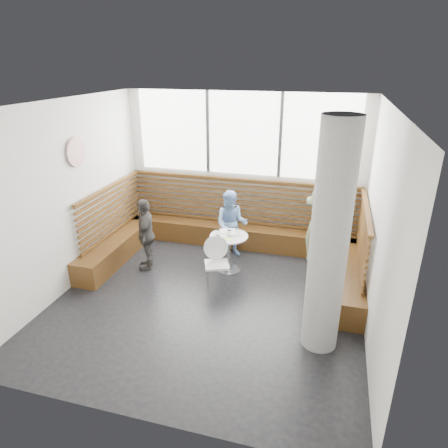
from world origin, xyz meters
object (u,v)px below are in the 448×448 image
(cafe_chair, at_px, (218,258))
(child_back, at_px, (231,224))
(concrete_column, at_px, (329,242))
(cafe_table, at_px, (229,246))
(adult_man, at_px, (322,238))
(child_left, at_px, (146,234))

(cafe_chair, distance_m, child_back, 1.23)
(concrete_column, relative_size, cafe_chair, 3.55)
(cafe_chair, xyz_separation_m, child_back, (-0.07, 1.22, 0.16))
(concrete_column, height_order, cafe_table, concrete_column)
(adult_man, height_order, child_left, adult_man)
(cafe_table, distance_m, adult_man, 1.72)
(concrete_column, relative_size, adult_man, 1.77)
(child_left, bearing_deg, cafe_table, 81.92)
(cafe_table, bearing_deg, child_back, 100.56)
(concrete_column, height_order, adult_man, concrete_column)
(cafe_table, xyz_separation_m, adult_man, (1.68, -0.04, 0.38))
(concrete_column, distance_m, adult_man, 1.81)
(child_left, bearing_deg, concrete_column, 48.53)
(child_back, bearing_deg, cafe_chair, -92.14)
(cafe_table, distance_m, cafe_chair, 0.56)
(adult_man, distance_m, child_back, 1.94)
(cafe_table, xyz_separation_m, cafe_chair, (-0.05, -0.56, 0.00))
(adult_man, bearing_deg, child_left, 112.91)
(concrete_column, distance_m, cafe_chair, 2.42)
(concrete_column, relative_size, child_left, 2.28)
(child_back, height_order, child_left, child_left)
(adult_man, xyz_separation_m, child_back, (-1.80, 0.69, -0.21))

